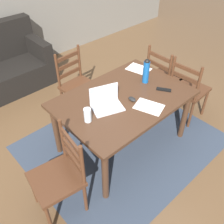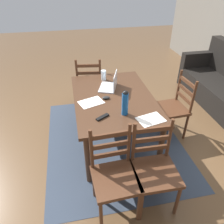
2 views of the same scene
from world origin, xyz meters
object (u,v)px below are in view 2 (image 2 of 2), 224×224
at_px(dining_table, 114,103).
at_px(drinking_glass, 104,75).
at_px(chair_left_near, 90,83).
at_px(tv_remote, 102,117).
at_px(computer_mouse, 106,98).
at_px(water_bottle, 125,102).
at_px(chair_far_head, 173,107).
at_px(laptop, 111,84).
at_px(chair_right_far, 154,169).
at_px(chair_right_near, 114,175).

xyz_separation_m(dining_table, drinking_glass, (-0.54, -0.04, 0.16)).
relative_size(chair_left_near, tv_remote, 5.59).
relative_size(computer_mouse, tv_remote, 0.59).
bearing_deg(water_bottle, dining_table, -173.83).
relative_size(drinking_glass, tv_remote, 0.89).
height_order(chair_far_head, computer_mouse, chair_far_head).
xyz_separation_m(chair_far_head, drinking_glass, (-0.54, -0.93, 0.36)).
height_order(chair_far_head, water_bottle, water_bottle).
xyz_separation_m(laptop, tv_remote, (0.69, -0.24, -0.05)).
bearing_deg(chair_far_head, tv_remote, -68.27).
relative_size(chair_right_far, chair_left_near, 1.00).
bearing_deg(chair_right_near, dining_table, 168.63).
relative_size(chair_right_far, chair_right_near, 1.00).
relative_size(chair_left_near, chair_far_head, 1.00).
distance_m(water_bottle, tv_remote, 0.31).
bearing_deg(chair_right_near, drinking_glass, 173.89).
bearing_deg(dining_table, drinking_glass, -175.78).
xyz_separation_m(dining_table, chair_far_head, (-0.00, 0.89, -0.19)).
xyz_separation_m(chair_right_far, laptop, (-1.29, -0.19, 0.34)).
height_order(water_bottle, drinking_glass, water_bottle).
bearing_deg(drinking_glass, chair_left_near, -160.88).
bearing_deg(tv_remote, drinking_glass, 137.35).
bearing_deg(chair_right_far, chair_right_near, -90.00).
height_order(laptop, water_bottle, water_bottle).
distance_m(chair_right_near, drinking_glass, 1.63).
height_order(dining_table, chair_right_near, chair_right_near).
distance_m(chair_far_head, tv_remote, 1.23).
bearing_deg(chair_right_near, chair_left_near, -179.89).
bearing_deg(chair_left_near, tv_remote, -0.32).
relative_size(chair_right_near, computer_mouse, 9.50).
bearing_deg(tv_remote, chair_right_far, 3.43).
bearing_deg(chair_far_head, chair_right_far, -33.16).
bearing_deg(computer_mouse, tv_remote, -12.72).
bearing_deg(drinking_glass, tv_remote, -10.48).
distance_m(computer_mouse, tv_remote, 0.43).
bearing_deg(tv_remote, laptop, 128.89).
distance_m(chair_left_near, chair_right_near, 2.08).
relative_size(chair_right_far, computer_mouse, 9.50).
distance_m(drinking_glass, tv_remote, 1.00).
xyz_separation_m(drinking_glass, tv_remote, (0.98, -0.18, -0.07)).
relative_size(chair_far_head, chair_right_near, 1.00).
distance_m(chair_right_far, laptop, 1.35).
bearing_deg(tv_remote, dining_table, 121.12).
xyz_separation_m(dining_table, water_bottle, (0.41, 0.04, 0.25)).
xyz_separation_m(laptop, drinking_glass, (-0.29, -0.06, 0.02)).
distance_m(laptop, drinking_glass, 0.30).
height_order(laptop, computer_mouse, laptop).
relative_size(laptop, computer_mouse, 3.76).
xyz_separation_m(chair_right_near, laptop, (-1.29, 0.22, 0.34)).
distance_m(chair_far_head, chair_right_near, 1.51).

